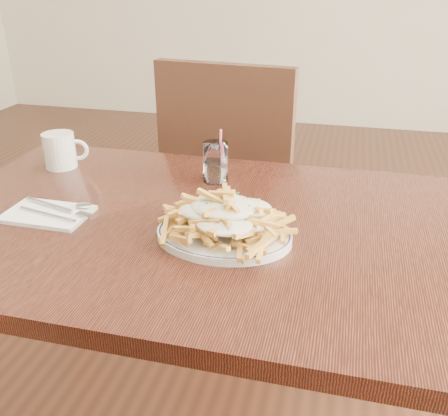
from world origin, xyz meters
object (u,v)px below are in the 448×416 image
(table, at_px, (189,249))
(water_glass, at_px, (216,165))
(loaded_fries, at_px, (224,213))
(coffee_mug, at_px, (61,150))
(chair_far, at_px, (235,181))
(fries_plate, at_px, (224,235))

(table, bearing_deg, water_glass, 88.94)
(table, xyz_separation_m, loaded_fries, (0.10, -0.07, 0.14))
(coffee_mug, bearing_deg, chair_far, 49.92)
(loaded_fries, bearing_deg, table, 144.81)
(water_glass, bearing_deg, table, -91.06)
(fries_plate, relative_size, loaded_fries, 0.96)
(water_glass, bearing_deg, fries_plate, -71.92)
(chair_far, xyz_separation_m, fries_plate, (0.15, -0.75, 0.20))
(table, relative_size, fries_plate, 4.05)
(loaded_fries, distance_m, coffee_mug, 0.61)
(fries_plate, distance_m, coffee_mug, 0.61)
(table, bearing_deg, loaded_fries, -35.19)
(coffee_mug, bearing_deg, table, -26.81)
(loaded_fries, xyz_separation_m, coffee_mug, (-0.54, 0.29, -0.01))
(table, relative_size, water_glass, 8.54)
(chair_far, distance_m, coffee_mug, 0.65)
(fries_plate, height_order, loaded_fries, loaded_fries)
(table, distance_m, water_glass, 0.26)
(fries_plate, xyz_separation_m, water_glass, (-0.10, 0.30, 0.04))
(chair_far, relative_size, water_glass, 7.06)
(table, distance_m, fries_plate, 0.15)
(table, height_order, loaded_fries, loaded_fries)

